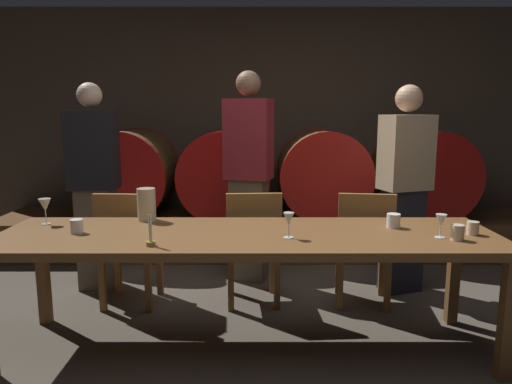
{
  "coord_description": "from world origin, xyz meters",
  "views": [
    {
      "loc": [
        -0.19,
        -2.63,
        1.46
      ],
      "look_at": [
        -0.18,
        0.67,
        0.89
      ],
      "focal_mm": 33.46,
      "sensor_mm": 36.0,
      "label": 1
    }
  ],
  "objects_px": {
    "guest_left": "(93,186)",
    "wine_glass_right": "(439,221)",
    "cup_far_left": "(75,226)",
    "cup_center_left": "(392,221)",
    "dining_table": "(246,243)",
    "guest_right": "(403,188)",
    "wine_glass_center": "(288,220)",
    "wine_glass_left": "(43,206)",
    "candle_center": "(149,236)",
    "pitcher": "(145,204)",
    "guest_center": "(247,175)",
    "wine_barrel_far_left": "(128,173)",
    "wine_barrel_center_left": "(224,173)",
    "cup_far_right": "(471,228)",
    "wine_barrel_far_right": "(420,173)",
    "wine_barrel_center_right": "(320,173)",
    "chair_center": "(252,243)",
    "chair_right": "(363,243)",
    "chair_left": "(126,244)",
    "cup_center_right": "(456,232)"
  },
  "relations": [
    {
      "from": "wine_barrel_center_right",
      "to": "guest_left",
      "type": "bearing_deg",
      "value": -152.54
    },
    {
      "from": "wine_barrel_center_left",
      "to": "wine_glass_right",
      "type": "distance_m",
      "value": 2.56
    },
    {
      "from": "guest_left",
      "to": "wine_glass_right",
      "type": "xyz_separation_m",
      "value": [
        2.36,
        -1.14,
        -0.02
      ]
    },
    {
      "from": "guest_center",
      "to": "pitcher",
      "type": "bearing_deg",
      "value": 70.85
    },
    {
      "from": "chair_right",
      "to": "wine_glass_left",
      "type": "relative_size",
      "value": 5.26
    },
    {
      "from": "guest_left",
      "to": "wine_glass_right",
      "type": "bearing_deg",
      "value": 150.97
    },
    {
      "from": "wine_barrel_center_left",
      "to": "wine_glass_left",
      "type": "xyz_separation_m",
      "value": [
        -1.04,
        -1.83,
        0.04
      ]
    },
    {
      "from": "wine_barrel_far_right",
      "to": "cup_far_right",
      "type": "xyz_separation_m",
      "value": [
        -0.42,
        -2.1,
        -0.05
      ]
    },
    {
      "from": "chair_left",
      "to": "guest_right",
      "type": "xyz_separation_m",
      "value": [
        2.13,
        0.33,
        0.36
      ]
    },
    {
      "from": "dining_table",
      "to": "guest_center",
      "type": "relative_size",
      "value": 1.67
    },
    {
      "from": "wine_barrel_center_right",
      "to": "chair_right",
      "type": "xyz_separation_m",
      "value": [
        0.13,
        -1.41,
        -0.33
      ]
    },
    {
      "from": "guest_left",
      "to": "cup_far_left",
      "type": "xyz_separation_m",
      "value": [
        0.23,
        -1.04,
        -0.08
      ]
    },
    {
      "from": "wine_glass_center",
      "to": "chair_center",
      "type": "bearing_deg",
      "value": 105.16
    },
    {
      "from": "guest_right",
      "to": "wine_barrel_center_right",
      "type": "bearing_deg",
      "value": -83.47
    },
    {
      "from": "wine_barrel_far_left",
      "to": "guest_right",
      "type": "distance_m",
      "value": 2.69
    },
    {
      "from": "wine_glass_center",
      "to": "chair_left",
      "type": "bearing_deg",
      "value": 146.56
    },
    {
      "from": "wine_glass_left",
      "to": "wine_glass_right",
      "type": "relative_size",
      "value": 1.21
    },
    {
      "from": "wine_barrel_far_left",
      "to": "cup_far_left",
      "type": "xyz_separation_m",
      "value": [
        0.22,
        -2.06,
        -0.04
      ]
    },
    {
      "from": "wine_glass_left",
      "to": "cup_center_right",
      "type": "xyz_separation_m",
      "value": [
        2.48,
        -0.38,
        -0.08
      ]
    },
    {
      "from": "wine_glass_center",
      "to": "dining_table",
      "type": "bearing_deg",
      "value": 155.03
    },
    {
      "from": "cup_center_left",
      "to": "wine_barrel_far_right",
      "type": "bearing_deg",
      "value": 66.53
    },
    {
      "from": "cup_far_right",
      "to": "chair_left",
      "type": "bearing_deg",
      "value": 162.96
    },
    {
      "from": "chair_right",
      "to": "pitcher",
      "type": "xyz_separation_m",
      "value": [
        -1.53,
        -0.31,
        0.36
      ]
    },
    {
      "from": "guest_left",
      "to": "chair_center",
      "type": "bearing_deg",
      "value": 160.8
    },
    {
      "from": "guest_right",
      "to": "wine_glass_center",
      "type": "distance_m",
      "value": 1.47
    },
    {
      "from": "guest_right",
      "to": "cup_far_right",
      "type": "height_order",
      "value": "guest_right"
    },
    {
      "from": "wine_barrel_center_right",
      "to": "cup_far_left",
      "type": "distance_m",
      "value": 2.69
    },
    {
      "from": "wine_glass_right",
      "to": "wine_glass_center",
      "type": "bearing_deg",
      "value": -179.82
    },
    {
      "from": "wine_barrel_far_left",
      "to": "wine_glass_right",
      "type": "bearing_deg",
      "value": -42.69
    },
    {
      "from": "dining_table",
      "to": "wine_glass_center",
      "type": "height_order",
      "value": "wine_glass_center"
    },
    {
      "from": "candle_center",
      "to": "cup_far_left",
      "type": "xyz_separation_m",
      "value": [
        -0.5,
        0.27,
        -0.01
      ]
    },
    {
      "from": "wine_barrel_center_right",
      "to": "chair_right",
      "type": "relative_size",
      "value": 1.01
    },
    {
      "from": "wine_glass_left",
      "to": "wine_glass_center",
      "type": "height_order",
      "value": "wine_glass_left"
    },
    {
      "from": "guest_left",
      "to": "cup_far_right",
      "type": "bearing_deg",
      "value": 154.16
    },
    {
      "from": "wine_barrel_far_right",
      "to": "guest_left",
      "type": "bearing_deg",
      "value": -161.12
    },
    {
      "from": "chair_center",
      "to": "wine_barrel_far_right",
      "type": "bearing_deg",
      "value": -144.62
    },
    {
      "from": "wine_barrel_center_left",
      "to": "cup_far_right",
      "type": "height_order",
      "value": "wine_barrel_center_left"
    },
    {
      "from": "dining_table",
      "to": "guest_left",
      "type": "relative_size",
      "value": 1.78
    },
    {
      "from": "dining_table",
      "to": "guest_right",
      "type": "height_order",
      "value": "guest_right"
    },
    {
      "from": "chair_right",
      "to": "cup_center_left",
      "type": "bearing_deg",
      "value": 103.85
    },
    {
      "from": "chair_center",
      "to": "guest_left",
      "type": "xyz_separation_m",
      "value": [
        -1.28,
        0.37,
        0.37
      ]
    },
    {
      "from": "candle_center",
      "to": "chair_left",
      "type": "bearing_deg",
      "value": 112.58
    },
    {
      "from": "wine_glass_right",
      "to": "cup_center_right",
      "type": "relative_size",
      "value": 1.56
    },
    {
      "from": "dining_table",
      "to": "guest_right",
      "type": "xyz_separation_m",
      "value": [
        1.23,
        0.97,
        0.17
      ]
    },
    {
      "from": "pitcher",
      "to": "guest_left",
      "type": "bearing_deg",
      "value": 129.46
    },
    {
      "from": "dining_table",
      "to": "wine_glass_left",
      "type": "xyz_separation_m",
      "value": [
        -1.3,
        0.22,
        0.18
      ]
    },
    {
      "from": "cup_center_left",
      "to": "guest_left",
      "type": "bearing_deg",
      "value": 157.41
    },
    {
      "from": "cup_far_left",
      "to": "cup_center_left",
      "type": "relative_size",
      "value": 0.96
    },
    {
      "from": "candle_center",
      "to": "wine_glass_left",
      "type": "bearing_deg",
      "value": 147.61
    },
    {
      "from": "chair_left",
      "to": "guest_right",
      "type": "distance_m",
      "value": 2.19
    }
  ]
}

